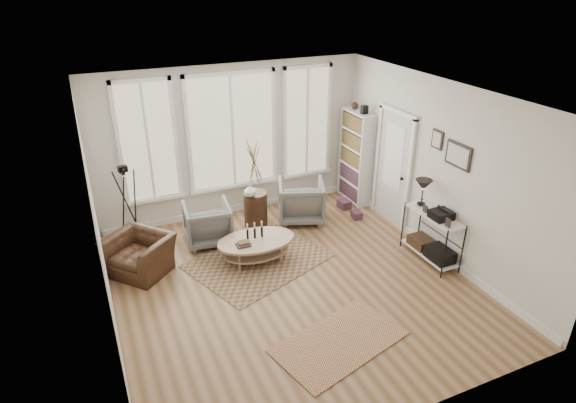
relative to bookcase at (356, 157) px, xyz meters
name	(u,v)px	position (x,y,z in m)	size (l,w,h in m)	color
room	(293,199)	(-2.42, -2.20, 0.47)	(5.50, 5.54, 2.90)	#956E4B
bay_window	(232,134)	(-2.44, 0.49, 0.65)	(4.14, 0.12, 2.24)	tan
door	(393,166)	(0.13, -1.08, 0.17)	(0.09, 1.06, 2.22)	silver
bookcase	(356,157)	(0.00, 0.00, 0.00)	(0.31, 0.85, 2.06)	white
low_shelf	(432,232)	(-0.06, -2.52, -0.44)	(0.38, 1.08, 1.30)	white
wall_art	(453,151)	(0.14, -2.49, 0.92)	(0.04, 0.88, 0.44)	black
rug_main	(259,260)	(-2.69, -1.43, -0.95)	(2.12, 1.59, 0.01)	brown
rug_runner	(339,342)	(-2.42, -3.68, -0.94)	(1.71, 0.95, 0.01)	brown
coffee_table	(256,244)	(-2.72, -1.41, -0.64)	(1.31, 0.85, 0.59)	tan
armchair_left	(208,223)	(-3.27, -0.47, -0.59)	(0.78, 0.80, 0.73)	slate
armchair_right	(301,201)	(-1.40, -0.37, -0.56)	(0.84, 0.87, 0.79)	slate
side_table	(255,181)	(-2.28, -0.22, -0.06)	(0.44, 0.44, 1.86)	#392113
vase	(250,190)	(-2.40, -0.31, -0.18)	(0.21, 0.21, 0.22)	silver
accent_chair	(139,254)	(-4.51, -0.93, -0.65)	(0.83, 0.94, 0.61)	#392113
tripod_camera	(129,209)	(-4.50, 0.03, -0.28)	(0.52, 0.52, 1.46)	black
book_stack_near	(344,204)	(-0.39, -0.28, -0.87)	(0.20, 0.26, 0.17)	maroon
book_stack_far	(357,215)	(-0.39, -0.77, -0.88)	(0.17, 0.22, 0.14)	maroon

